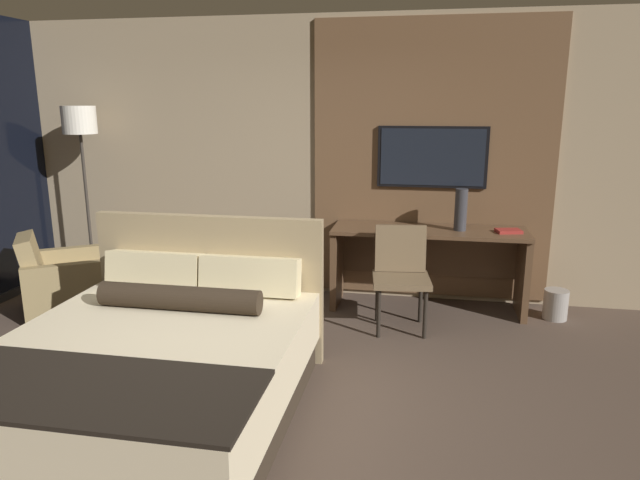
# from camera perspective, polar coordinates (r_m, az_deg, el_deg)

# --- Properties ---
(ground_plane) EXTENTS (16.00, 16.00, 0.00)m
(ground_plane) POSITION_cam_1_polar(r_m,az_deg,el_deg) (3.88, -9.25, -17.02)
(ground_plane) COLOR #4C3D33
(wall_back_tv_panel) EXTENTS (7.20, 0.09, 2.80)m
(wall_back_tv_panel) POSITION_cam_1_polar(r_m,az_deg,el_deg) (5.84, 0.42, 8.04)
(wall_back_tv_panel) COLOR tan
(wall_back_tv_panel) RESTS_ON ground_plane
(bed) EXTENTS (1.80, 2.11, 1.13)m
(bed) POSITION_cam_1_polar(r_m,az_deg,el_deg) (3.84, -16.06, -12.14)
(bed) COLOR #33281E
(bed) RESTS_ON ground_plane
(desk) EXTENTS (1.83, 0.57, 0.80)m
(desk) POSITION_cam_1_polar(r_m,az_deg,el_deg) (5.60, 10.74, -1.39)
(desk) COLOR brown
(desk) RESTS_ON ground_plane
(tv) EXTENTS (1.05, 0.04, 0.59)m
(tv) POSITION_cam_1_polar(r_m,az_deg,el_deg) (5.67, 11.15, 8.14)
(tv) COLOR black
(desk_chair) EXTENTS (0.54, 0.54, 0.91)m
(desk_chair) POSITION_cam_1_polar(r_m,az_deg,el_deg) (5.09, 8.08, -2.77)
(desk_chair) COLOR brown
(desk_chair) RESTS_ON ground_plane
(armchair_by_window) EXTENTS (1.00, 1.01, 0.77)m
(armchair_by_window) POSITION_cam_1_polar(r_m,az_deg,el_deg) (6.03, -24.36, -4.06)
(armchair_by_window) COLOR olive
(armchair_by_window) RESTS_ON ground_plane
(floor_lamp) EXTENTS (0.34, 0.34, 1.93)m
(floor_lamp) POSITION_cam_1_polar(r_m,az_deg,el_deg) (6.41, -22.82, 9.58)
(floor_lamp) COLOR #282623
(floor_lamp) RESTS_ON ground_plane
(vase_tall) EXTENTS (0.12, 0.12, 0.39)m
(vase_tall) POSITION_cam_1_polar(r_m,az_deg,el_deg) (5.47, 13.90, 2.96)
(vase_tall) COLOR #333338
(vase_tall) RESTS_ON desk
(book) EXTENTS (0.25, 0.20, 0.03)m
(book) POSITION_cam_1_polar(r_m,az_deg,el_deg) (5.53, 18.34, 0.86)
(book) COLOR maroon
(book) RESTS_ON desk
(waste_bin) EXTENTS (0.22, 0.22, 0.28)m
(waste_bin) POSITION_cam_1_polar(r_m,az_deg,el_deg) (5.76, 22.50, -5.97)
(waste_bin) COLOR gray
(waste_bin) RESTS_ON ground_plane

